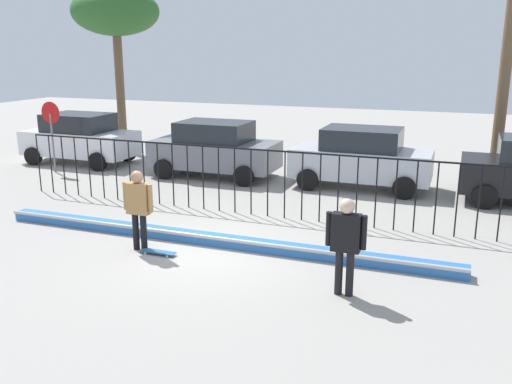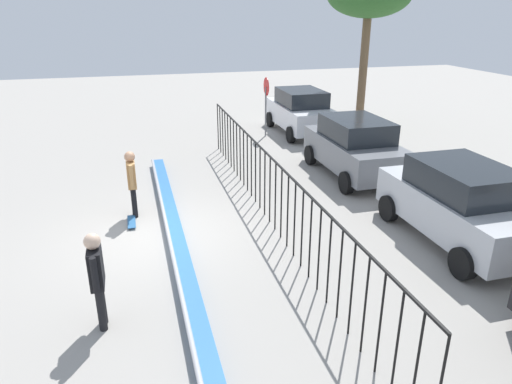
{
  "view_description": "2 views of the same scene",
  "coord_description": "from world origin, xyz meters",
  "px_view_note": "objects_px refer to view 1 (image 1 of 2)",
  "views": [
    {
      "loc": [
        5.13,
        -10.31,
        4.32
      ],
      "look_at": [
        0.4,
        2.17,
        0.82
      ],
      "focal_mm": 38.77,
      "sensor_mm": 36.0,
      "label": 1
    },
    {
      "loc": [
        10.59,
        -0.37,
        5.2
      ],
      "look_at": [
        0.63,
        2.33,
        1.13
      ],
      "focal_mm": 32.83,
      "sensor_mm": 36.0,
      "label": 2
    }
  ],
  "objects_px": {
    "camera_operator": "(346,238)",
    "palm_tree_short": "(116,13)",
    "skateboard": "(158,252)",
    "parked_car_silver": "(361,157)",
    "skateboarder": "(138,203)",
    "stop_sign": "(52,127)",
    "parked_car_gray": "(215,149)",
    "parked_car_white": "(80,138)"
  },
  "relations": [
    {
      "from": "palm_tree_short",
      "to": "skateboarder",
      "type": "bearing_deg",
      "value": -54.59
    },
    {
      "from": "skateboard",
      "to": "parked_car_gray",
      "type": "xyz_separation_m",
      "value": [
        -1.98,
        7.21,
        0.91
      ]
    },
    {
      "from": "parked_car_gray",
      "to": "skateboard",
      "type": "bearing_deg",
      "value": -78.77
    },
    {
      "from": "camera_operator",
      "to": "parked_car_white",
      "type": "distance_m",
      "value": 14.39
    },
    {
      "from": "parked_car_white",
      "to": "parked_car_gray",
      "type": "relative_size",
      "value": 1.0
    },
    {
      "from": "skateboard",
      "to": "parked_car_gray",
      "type": "distance_m",
      "value": 7.53
    },
    {
      "from": "skateboarder",
      "to": "parked_car_gray",
      "type": "bearing_deg",
      "value": 94.81
    },
    {
      "from": "parked_car_white",
      "to": "skateboard",
      "type": "bearing_deg",
      "value": -48.47
    },
    {
      "from": "skateboarder",
      "to": "palm_tree_short",
      "type": "bearing_deg",
      "value": 118.48
    },
    {
      "from": "stop_sign",
      "to": "palm_tree_short",
      "type": "height_order",
      "value": "palm_tree_short"
    },
    {
      "from": "parked_car_gray",
      "to": "stop_sign",
      "type": "height_order",
      "value": "stop_sign"
    },
    {
      "from": "palm_tree_short",
      "to": "parked_car_gray",
      "type": "bearing_deg",
      "value": -28.34
    },
    {
      "from": "camera_operator",
      "to": "skateboarder",
      "type": "bearing_deg",
      "value": 41.0
    },
    {
      "from": "skateboard",
      "to": "palm_tree_short",
      "type": "height_order",
      "value": "palm_tree_short"
    },
    {
      "from": "skateboard",
      "to": "parked_car_silver",
      "type": "relative_size",
      "value": 0.19
    },
    {
      "from": "skateboarder",
      "to": "parked_car_white",
      "type": "distance_m",
      "value": 10.35
    },
    {
      "from": "parked_car_white",
      "to": "stop_sign",
      "type": "height_order",
      "value": "stop_sign"
    },
    {
      "from": "skateboarder",
      "to": "parked_car_silver",
      "type": "relative_size",
      "value": 0.42
    },
    {
      "from": "skateboard",
      "to": "parked_car_gray",
      "type": "relative_size",
      "value": 0.19
    },
    {
      "from": "stop_sign",
      "to": "skateboarder",
      "type": "bearing_deg",
      "value": -38.76
    },
    {
      "from": "skateboard",
      "to": "parked_car_silver",
      "type": "height_order",
      "value": "parked_car_silver"
    },
    {
      "from": "parked_car_gray",
      "to": "palm_tree_short",
      "type": "bearing_deg",
      "value": 147.53
    },
    {
      "from": "skateboarder",
      "to": "skateboard",
      "type": "distance_m",
      "value": 1.14
    },
    {
      "from": "camera_operator",
      "to": "palm_tree_short",
      "type": "xyz_separation_m",
      "value": [
        -11.93,
        10.9,
        4.58
      ]
    },
    {
      "from": "skateboarder",
      "to": "camera_operator",
      "type": "distance_m",
      "value": 4.71
    },
    {
      "from": "camera_operator",
      "to": "parked_car_silver",
      "type": "distance_m",
      "value": 8.09
    },
    {
      "from": "skateboard",
      "to": "palm_tree_short",
      "type": "distance_m",
      "value": 14.1
    },
    {
      "from": "stop_sign",
      "to": "parked_car_silver",
      "type": "bearing_deg",
      "value": 8.58
    },
    {
      "from": "parked_car_white",
      "to": "parked_car_silver",
      "type": "relative_size",
      "value": 1.0
    },
    {
      "from": "parked_car_gray",
      "to": "stop_sign",
      "type": "bearing_deg",
      "value": -170.5
    },
    {
      "from": "camera_operator",
      "to": "stop_sign",
      "type": "relative_size",
      "value": 0.72
    },
    {
      "from": "skateboard",
      "to": "parked_car_silver",
      "type": "bearing_deg",
      "value": 78.65
    },
    {
      "from": "camera_operator",
      "to": "stop_sign",
      "type": "xyz_separation_m",
      "value": [
        -11.8,
        6.4,
        0.54
      ]
    },
    {
      "from": "camera_operator",
      "to": "parked_car_silver",
      "type": "bearing_deg",
      "value": -32.44
    },
    {
      "from": "camera_operator",
      "to": "stop_sign",
      "type": "bearing_deg",
      "value": 20.75
    },
    {
      "from": "skateboard",
      "to": "camera_operator",
      "type": "distance_m",
      "value": 4.32
    },
    {
      "from": "parked_car_white",
      "to": "parked_car_gray",
      "type": "distance_m",
      "value": 5.8
    },
    {
      "from": "camera_operator",
      "to": "parked_car_silver",
      "type": "height_order",
      "value": "parked_car_silver"
    },
    {
      "from": "parked_car_silver",
      "to": "palm_tree_short",
      "type": "distance_m",
      "value": 12.09
    },
    {
      "from": "skateboard",
      "to": "parked_car_gray",
      "type": "bearing_deg",
      "value": 115.87
    },
    {
      "from": "parked_car_white",
      "to": "camera_operator",
      "type": "bearing_deg",
      "value": -38.55
    },
    {
      "from": "camera_operator",
      "to": "parked_car_gray",
      "type": "bearing_deg",
      "value": -2.46
    }
  ]
}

